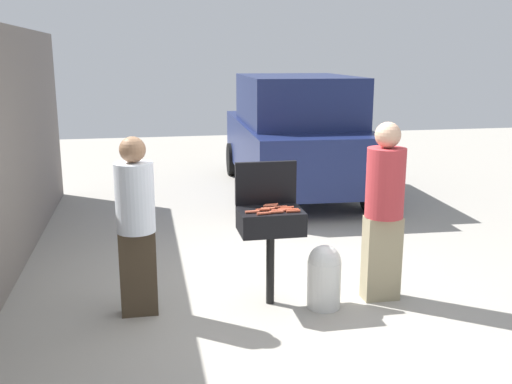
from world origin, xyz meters
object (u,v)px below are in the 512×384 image
(hot_dog_1, at_px, (263,210))
(hot_dog_12, at_px, (264,213))
(hot_dog_11, at_px, (287,208))
(hot_dog_6, at_px, (271,205))
(hot_dog_8, at_px, (285,209))
(hot_dog_4, at_px, (270,206))
(hot_dog_5, at_px, (252,212))
(propane_tank, at_px, (324,275))
(hot_dog_3, at_px, (278,211))
(person_right, at_px, (384,206))
(person_left, at_px, (136,220))
(hot_dog_10, at_px, (280,207))
(hot_dog_7, at_px, (268,209))
(parked_minivan, at_px, (295,134))
(hot_dog_2, at_px, (293,211))
(hot_dog_0, at_px, (276,212))
(hot_dog_9, at_px, (292,210))

(hot_dog_1, xyz_separation_m, hot_dog_12, (-0.01, -0.12, 0.00))
(hot_dog_12, bearing_deg, hot_dog_11, 31.36)
(hot_dog_6, relative_size, hot_dog_8, 1.00)
(hot_dog_4, distance_m, hot_dog_5, 0.27)
(hot_dog_12, height_order, propane_tank, hot_dog_12)
(hot_dog_8, xyz_separation_m, hot_dog_12, (-0.22, -0.10, 0.00))
(hot_dog_3, height_order, person_right, person_right)
(person_left, bearing_deg, hot_dog_10, 11.41)
(hot_dog_5, bearing_deg, hot_dog_3, -0.77)
(hot_dog_6, xyz_separation_m, hot_dog_10, (0.06, -0.10, 0.00))
(hot_dog_1, relative_size, hot_dog_12, 1.00)
(hot_dog_7, relative_size, parked_minivan, 0.03)
(hot_dog_7, distance_m, hot_dog_11, 0.19)
(hot_dog_2, height_order, hot_dog_5, same)
(hot_dog_0, bearing_deg, hot_dog_1, 137.99)
(hot_dog_2, distance_m, hot_dog_7, 0.25)
(hot_dog_3, xyz_separation_m, hot_dog_5, (-0.25, 0.00, 0.00))
(hot_dog_1, bearing_deg, hot_dog_0, -42.01)
(hot_dog_6, xyz_separation_m, hot_dog_7, (-0.06, -0.14, 0.00))
(hot_dog_4, relative_size, hot_dog_8, 1.00)
(hot_dog_3, distance_m, hot_dog_9, 0.13)
(hot_dog_1, height_order, hot_dog_12, same)
(hot_dog_2, height_order, parked_minivan, parked_minivan)
(hot_dog_0, distance_m, person_left, 1.28)
(hot_dog_10, distance_m, person_right, 1.00)
(hot_dog_2, relative_size, hot_dog_9, 1.00)
(hot_dog_7, relative_size, hot_dog_12, 1.00)
(hot_dog_2, distance_m, hot_dog_11, 0.13)
(hot_dog_1, distance_m, hot_dog_11, 0.24)
(hot_dog_10, bearing_deg, person_left, -178.97)
(hot_dog_4, bearing_deg, person_left, -176.13)
(person_left, distance_m, person_right, 2.34)
(person_right, bearing_deg, person_left, 6.94)
(hot_dog_4, relative_size, hot_dog_6, 1.00)
(hot_dog_12, height_order, person_right, person_right)
(hot_dog_12, height_order, parked_minivan, parked_minivan)
(hot_dog_10, bearing_deg, hot_dog_3, -111.19)
(hot_dog_9, xyz_separation_m, person_left, (-1.43, 0.10, -0.05))
(hot_dog_4, distance_m, hot_dog_9, 0.25)
(hot_dog_4, xyz_separation_m, hot_dog_12, (-0.11, -0.25, 0.00))
(hot_dog_0, height_order, person_left, person_left)
(hot_dog_5, bearing_deg, hot_dog_2, -7.30)
(hot_dog_3, bearing_deg, hot_dog_12, -155.03)
(hot_dog_6, relative_size, parked_minivan, 0.03)
(hot_dog_1, bearing_deg, hot_dog_3, -20.19)
(hot_dog_0, height_order, hot_dog_6, same)
(hot_dog_0, bearing_deg, hot_dog_4, 92.05)
(hot_dog_5, bearing_deg, parked_minivan, 70.73)
(hot_dog_0, height_order, person_right, person_right)
(hot_dog_9, xyz_separation_m, parked_minivan, (1.26, 4.68, 0.07))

